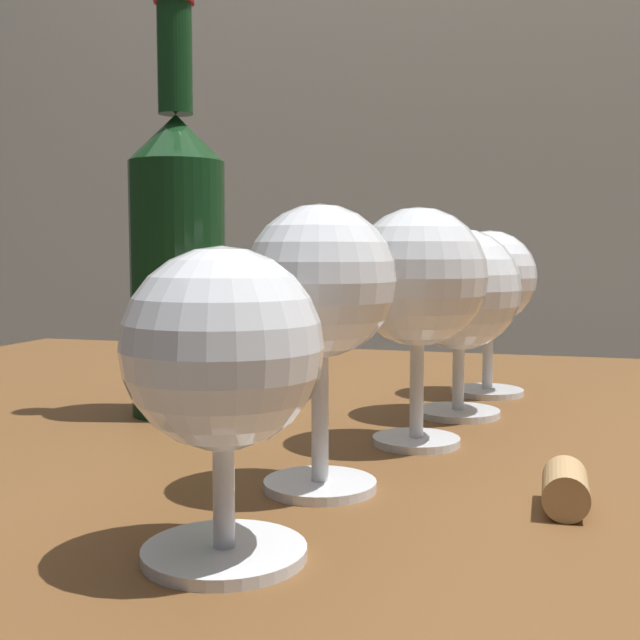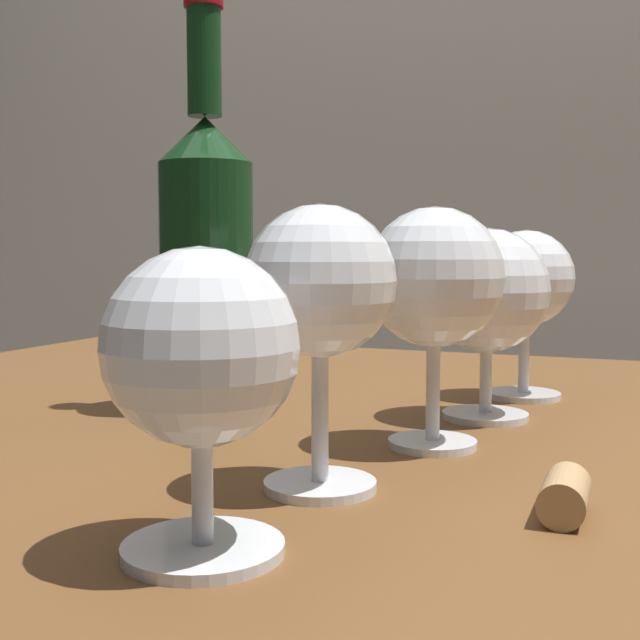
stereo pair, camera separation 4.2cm
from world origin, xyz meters
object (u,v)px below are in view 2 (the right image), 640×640
wine_bottle (207,255)px  wine_glass_cabernet (525,282)px  cork (565,495)px  wine_glass_amber (320,290)px  wine_glass_white (487,292)px  wine_glass_port (201,356)px  wine_glass_pinot (434,280)px

wine_bottle → wine_glass_cabernet: bearing=33.9°
cork → wine_glass_amber: bearing=-180.0°
wine_bottle → wine_glass_white: bearing=13.5°
wine_glass_port → wine_glass_cabernet: size_ratio=0.89×
wine_glass_port → wine_glass_amber: bearing=83.6°
wine_glass_white → wine_bottle: 0.21m
wine_glass_cabernet → cork: (0.06, -0.31, -0.09)m
wine_glass_amber → wine_bottle: (-0.16, 0.16, 0.02)m
wine_bottle → wine_glass_pinot: bearing=-14.6°
wine_glass_port → wine_glass_cabernet: 0.42m
wine_glass_amber → wine_glass_white: 0.22m
wine_glass_amber → wine_glass_pinot: size_ratio=0.98×
wine_glass_port → wine_glass_pinot: (0.04, 0.21, 0.02)m
wine_glass_cabernet → cork: size_ratio=3.39×
wine_glass_pinot → wine_bottle: bearing=165.4°
wine_glass_cabernet → cork: 0.33m
wine_glass_pinot → cork: bearing=-51.0°
cork → wine_glass_port: bearing=-142.8°
wine_glass_port → wine_glass_white: bearing=79.1°
wine_glass_port → wine_glass_amber: 0.11m
wine_glass_white → wine_glass_cabernet: 0.10m
wine_glass_amber → wine_glass_white: bearing=77.0°
wine_glass_white → wine_bottle: size_ratio=0.44×
wine_glass_port → wine_bottle: (-0.15, 0.26, 0.04)m
wine_glass_amber → wine_bottle: bearing=134.4°
wine_glass_port → wine_glass_amber: (0.01, 0.10, 0.02)m
wine_glass_cabernet → wine_bottle: 0.27m
wine_glass_port → wine_glass_pinot: wine_glass_pinot is taller
wine_glass_port → cork: (0.13, 0.10, -0.07)m
cork → wine_glass_cabernet: bearing=101.0°
wine_glass_amber → wine_glass_cabernet: bearing=78.5°
wine_glass_amber → wine_glass_pinot: (0.03, 0.11, 0.00)m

